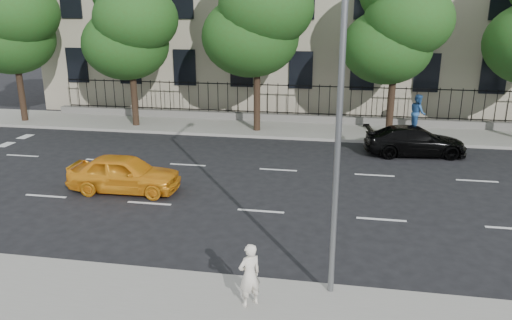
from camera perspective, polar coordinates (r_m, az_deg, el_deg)
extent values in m
plane|color=black|center=(14.82, -1.06, -9.62)|extent=(120.00, 120.00, 0.00)
cube|color=gray|center=(27.89, 4.45, 3.51)|extent=(60.00, 4.00, 0.15)
cube|color=slate|center=(29.47, 4.80, 4.80)|extent=(30.00, 0.50, 0.40)
cube|color=black|center=(29.41, 4.81, 5.37)|extent=(28.80, 0.05, 0.05)
cube|color=black|center=(29.12, 4.89, 8.45)|extent=(28.80, 0.05, 0.05)
cylinder|color=slate|center=(10.97, 9.42, 3.55)|extent=(0.14, 0.14, 8.00)
cylinder|color=#382619|center=(32.46, -25.22, 6.85)|extent=(0.36, 0.36, 3.15)
ellipsoid|color=#2A4F1A|center=(32.61, -26.23, 12.35)|extent=(4.94, 4.94, 4.06)
ellipsoid|color=#2A4F1A|center=(31.63, -25.75, 14.93)|extent=(4.68, 4.68, 3.85)
cylinder|color=#382619|center=(29.05, -13.72, 6.78)|extent=(0.36, 0.36, 2.97)
ellipsoid|color=#2A4F1A|center=(29.12, -14.65, 12.68)|extent=(4.75, 4.75, 3.90)
ellipsoid|color=#2A4F1A|center=(28.23, -13.57, 15.42)|extent=(4.50, 4.50, 3.70)
cylinder|color=#382619|center=(27.01, 0.11, 6.88)|extent=(0.36, 0.36, 3.32)
ellipsoid|color=#2A4F1A|center=(26.97, -0.64, 13.89)|extent=(5.13, 5.13, 4.21)
ellipsoid|color=#2A4F1A|center=(26.28, 1.16, 17.04)|extent=(4.86, 4.86, 4.00)
cylinder|color=#382619|center=(26.75, 15.13, 5.91)|extent=(0.36, 0.36, 3.08)
ellipsoid|color=#2A4F1A|center=(26.62, 14.71, 12.38)|extent=(4.56, 4.56, 3.74)
ellipsoid|color=#2A4F1A|center=(26.14, 17.05, 15.02)|extent=(4.32, 4.32, 3.55)
imported|color=orange|center=(19.22, -14.80, -1.49)|extent=(4.19, 1.78, 1.41)
imported|color=black|center=(24.29, 17.71, 2.09)|extent=(4.83, 2.45, 1.35)
imported|color=white|center=(11.50, -0.74, -13.00)|extent=(0.66, 0.64, 1.52)
imported|color=#2B5A9C|center=(28.50, 17.99, 5.20)|extent=(0.91, 1.08, 1.97)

